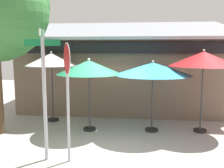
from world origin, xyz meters
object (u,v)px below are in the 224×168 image
Objects in this scene: patio_umbrella_teal_right at (153,69)px; patio_umbrella_crimson_far_right at (203,59)px; stop_sign at (67,80)px; patio_umbrella_ivory_left at (51,60)px; street_sign_post at (44,83)px; patio_umbrella_forest_green_center at (89,68)px.

patio_umbrella_teal_right is 0.92× the size of patio_umbrella_crimson_far_right.
stop_sign is 3.88m from patio_umbrella_ivory_left.
stop_sign is 1.06× the size of patio_umbrella_crimson_far_right.
street_sign_post is 1.11× the size of stop_sign.
patio_umbrella_forest_green_center is at bearing -175.84° from patio_umbrella_teal_right.
patio_umbrella_crimson_far_right is (3.80, 0.28, 0.29)m from patio_umbrella_forest_green_center.
stop_sign is 1.18× the size of patio_umbrella_forest_green_center.
patio_umbrella_ivory_left is at bearing 115.47° from stop_sign.
patio_umbrella_crimson_far_right reaches higher than patio_umbrella_ivory_left.
street_sign_post reaches higher than patio_umbrella_ivory_left.
patio_umbrella_forest_green_center is 0.89× the size of patio_umbrella_crimson_far_right.
patio_umbrella_ivory_left is at bearing 149.20° from patio_umbrella_forest_green_center.
patio_umbrella_crimson_far_right is at bearing 36.06° from stop_sign.
patio_umbrella_forest_green_center reaches higher than patio_umbrella_teal_right.
patio_umbrella_crimson_far_right is at bearing 4.23° from patio_umbrella_forest_green_center.
street_sign_post is 1.27× the size of patio_umbrella_teal_right.
patio_umbrella_teal_right is at bearing 4.16° from patio_umbrella_forest_green_center.
street_sign_post is 3.64m from patio_umbrella_ivory_left.
patio_umbrella_crimson_far_right is at bearing -7.44° from patio_umbrella_ivory_left.
stop_sign is (0.60, -0.03, 0.09)m from street_sign_post.
street_sign_post reaches higher than stop_sign.
patio_umbrella_crimson_far_right is (4.42, 2.75, 0.49)m from street_sign_post.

